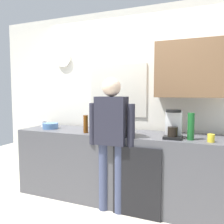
{
  "coord_description": "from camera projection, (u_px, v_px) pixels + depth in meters",
  "views": [
    {
      "loc": [
        0.99,
        -2.46,
        1.43
      ],
      "look_at": [
        -0.09,
        0.25,
        1.18
      ],
      "focal_mm": 36.56,
      "sensor_mm": 36.0,
      "label": 1
    }
  ],
  "objects": [
    {
      "name": "person_at_sink",
      "position": [
        111.0,
        133.0,
        2.68
      ],
      "size": [
        0.57,
        0.22,
        1.6
      ],
      "rotation": [
        0.0,
        0.0,
        0.13
      ],
      "color": "#3F4766",
      "rests_on": "ground_plane"
    },
    {
      "name": "bottle_red_vinegar",
      "position": [
        93.0,
        122.0,
        3.14
      ],
      "size": [
        0.06,
        0.06,
        0.22
      ],
      "primitive_type": "cylinder",
      "color": "maroon",
      "rests_on": "kitchen_counter"
    },
    {
      "name": "potted_plant",
      "position": [
        99.0,
        122.0,
        2.97
      ],
      "size": [
        0.15,
        0.15,
        0.23
      ],
      "color": "#9E5638",
      "rests_on": "kitchen_counter"
    },
    {
      "name": "bottle_green_wine",
      "position": [
        191.0,
        126.0,
        2.49
      ],
      "size": [
        0.07,
        0.07,
        0.3
      ],
      "primitive_type": "cylinder",
      "color": "#195923",
      "rests_on": "kitchen_counter"
    },
    {
      "name": "coffee_maker",
      "position": [
        173.0,
        125.0,
        2.58
      ],
      "size": [
        0.2,
        0.2,
        0.33
      ],
      "color": "black",
      "rests_on": "kitchen_counter"
    },
    {
      "name": "dish_soap",
      "position": [
        130.0,
        129.0,
        2.75
      ],
      "size": [
        0.06,
        0.06,
        0.18
      ],
      "color": "yellow",
      "rests_on": "kitchen_counter"
    },
    {
      "name": "mixing_bowl",
      "position": [
        50.0,
        126.0,
        3.28
      ],
      "size": [
        0.22,
        0.22,
        0.08
      ],
      "primitive_type": "cylinder",
      "color": "#4C72A5",
      "rests_on": "kitchen_counter"
    },
    {
      "name": "cup_blue_mug",
      "position": [
        113.0,
        132.0,
        2.74
      ],
      "size": [
        0.08,
        0.08,
        0.1
      ],
      "primitive_type": "cylinder",
      "color": "#3351B2",
      "rests_on": "kitchen_counter"
    },
    {
      "name": "ground_plane",
      "position": [
        111.0,
        211.0,
        2.76
      ],
      "size": [
        8.0,
        8.0,
        0.0
      ],
      "primitive_type": "plane",
      "color": "beige"
    },
    {
      "name": "dishwasher_panel",
      "position": [
        136.0,
        183.0,
        2.58
      ],
      "size": [
        0.56,
        0.02,
        0.82
      ],
      "primitive_type": "cube",
      "color": "black",
      "rests_on": "ground_plane"
    },
    {
      "name": "kitchen_counter",
      "position": [
        120.0,
        167.0,
        3.0
      ],
      "size": [
        2.81,
        0.64,
        0.91
      ],
      "primitive_type": "cube",
      "color": "#4C4C51",
      "rests_on": "ground_plane"
    },
    {
      "name": "cup_white_mug",
      "position": [
        44.0,
        124.0,
        3.45
      ],
      "size": [
        0.08,
        0.08,
        0.1
      ],
      "primitive_type": "cylinder",
      "color": "white",
      "rests_on": "kitchen_counter"
    },
    {
      "name": "bottle_olive_oil",
      "position": [
        172.0,
        124.0,
        2.84
      ],
      "size": [
        0.06,
        0.06,
        0.25
      ],
      "primitive_type": "cylinder",
      "color": "olive",
      "rests_on": "kitchen_counter"
    },
    {
      "name": "bottle_dark_sauce",
      "position": [
        117.0,
        126.0,
        2.95
      ],
      "size": [
        0.06,
        0.06,
        0.18
      ],
      "primitive_type": "cylinder",
      "color": "black",
      "rests_on": "kitchen_counter"
    },
    {
      "name": "cup_yellow_cup",
      "position": [
        211.0,
        138.0,
        2.39
      ],
      "size": [
        0.07,
        0.07,
        0.08
      ],
      "primitive_type": "cylinder",
      "color": "yellow",
      "rests_on": "kitchen_counter"
    },
    {
      "name": "bottle_amber_beer",
      "position": [
        86.0,
        124.0,
        2.94
      ],
      "size": [
        0.06,
        0.06,
        0.23
      ],
      "primitive_type": "cylinder",
      "color": "brown",
      "rests_on": "kitchen_counter"
    },
    {
      "name": "back_wall_assembly",
      "position": [
        137.0,
        97.0,
        3.25
      ],
      "size": [
        4.41,
        0.42,
        2.6
      ],
      "color": "silver",
      "rests_on": "ground_plane"
    }
  ]
}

